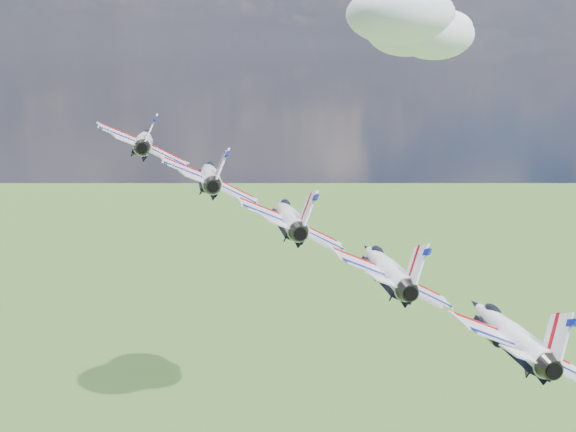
# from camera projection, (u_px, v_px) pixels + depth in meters

# --- Properties ---
(cloud_far) EXTENTS (62.98, 49.48, 24.74)m
(cloud_far) POSITION_uv_depth(u_px,v_px,m) (390.00, 20.00, 294.57)
(cloud_far) COLOR white
(jet_0) EXTENTS (15.69, 19.16, 9.55)m
(jet_0) POSITION_uv_depth(u_px,v_px,m) (144.00, 140.00, 100.83)
(jet_0) COLOR white
(jet_1) EXTENTS (15.69, 19.16, 9.55)m
(jet_1) POSITION_uv_depth(u_px,v_px,m) (209.00, 175.00, 92.10)
(jet_1) COLOR silver
(jet_2) EXTENTS (15.69, 19.16, 9.55)m
(jet_2) POSITION_uv_depth(u_px,v_px,m) (288.00, 216.00, 83.37)
(jet_2) COLOR white
(jet_3) EXTENTS (15.69, 19.16, 9.55)m
(jet_3) POSITION_uv_depth(u_px,v_px,m) (385.00, 267.00, 74.64)
(jet_3) COLOR silver
(jet_4) EXTENTS (15.69, 19.16, 9.55)m
(jet_4) POSITION_uv_depth(u_px,v_px,m) (508.00, 332.00, 65.92)
(jet_4) COLOR white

